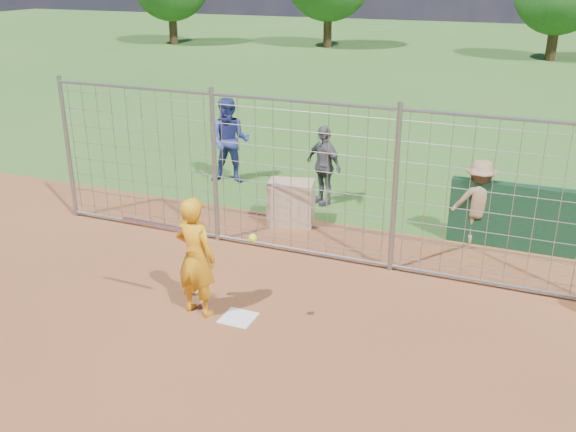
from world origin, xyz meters
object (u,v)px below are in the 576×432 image
at_px(bystander_a, 230,141).
at_px(equipment_bin, 291,203).
at_px(batter, 195,257).
at_px(bystander_b, 323,165).
at_px(bystander_c, 478,202).

relative_size(bystander_a, equipment_bin, 2.27).
xyz_separation_m(batter, bystander_b, (0.09, 4.70, -0.05)).
relative_size(bystander_a, bystander_c, 1.26).
bearing_deg(batter, equipment_bin, -81.08).
bearing_deg(bystander_b, bystander_c, 13.47).
bearing_deg(bystander_b, batter, -62.44).
bearing_deg(bystander_b, bystander_a, -163.05).
distance_m(batter, bystander_b, 4.71).
xyz_separation_m(bystander_b, bystander_c, (3.03, -0.82, -0.06)).
bearing_deg(equipment_bin, bystander_a, 127.22).
height_order(bystander_b, bystander_c, bystander_b).
bearing_deg(bystander_b, equipment_bin, -68.55).
bearing_deg(batter, bystander_b, -83.32).
xyz_separation_m(batter, equipment_bin, (-0.07, 3.45, -0.43)).
relative_size(batter, bystander_b, 1.06).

